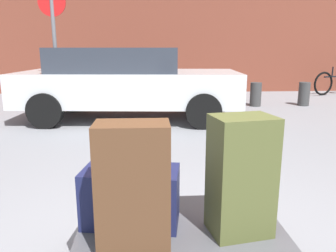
{
  "coord_description": "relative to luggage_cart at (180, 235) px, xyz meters",
  "views": [
    {
      "loc": [
        -0.2,
        -1.86,
        1.41
      ],
      "look_at": [
        0.0,
        1.2,
        0.69
      ],
      "focal_mm": 35.58,
      "sensor_mm": 36.0,
      "label": 1
    }
  ],
  "objects": [
    {
      "name": "no_parking_sign",
      "position": [
        -1.86,
        4.51,
        1.25
      ],
      "size": [
        0.5,
        0.07,
        2.46
      ],
      "color": "slate",
      "rests_on": "ground_plane"
    },
    {
      "name": "bollard_kerb_mid",
      "position": [
        3.74,
        6.21,
        0.02
      ],
      "size": [
        0.27,
        0.27,
        0.59
      ],
      "primitive_type": "cylinder",
      "color": "#383838",
      "rests_on": "ground_plane"
    },
    {
      "name": "parked_car",
      "position": [
        -0.6,
        4.88,
        0.49
      ],
      "size": [
        4.43,
        2.2,
        1.42
      ],
      "color": "silver",
      "rests_on": "ground_plane"
    },
    {
      "name": "bicycle_leaning",
      "position": [
        5.69,
        8.14,
        0.1
      ],
      "size": [
        1.7,
        0.58,
        0.96
      ],
      "color": "black",
      "rests_on": "ground_plane"
    },
    {
      "name": "bollard_kerb_near",
      "position": [
        2.51,
        6.21,
        0.02
      ],
      "size": [
        0.27,
        0.27,
        0.59
      ],
      "primitive_type": "cylinder",
      "color": "#383838",
      "rests_on": "ground_plane"
    },
    {
      "name": "suitcase_olive_rear_left",
      "position": [
        0.34,
        -0.09,
        0.42
      ],
      "size": [
        0.38,
        0.32,
        0.7
      ],
      "primitive_type": "cube",
      "rotation": [
        0.0,
        0.0,
        0.18
      ],
      "color": "#4C5128",
      "rests_on": "luggage_cart"
    },
    {
      "name": "duffel_bag_navy_rear_right",
      "position": [
        -0.3,
        0.06,
        0.25
      ],
      "size": [
        0.62,
        0.39,
        0.35
      ],
      "primitive_type": "cube",
      "rotation": [
        0.0,
        0.0,
        -0.16
      ],
      "color": "#191E47",
      "rests_on": "luggage_cart"
    },
    {
      "name": "suitcase_brown_front_left",
      "position": [
        -0.28,
        -0.23,
        0.42
      ],
      "size": [
        0.39,
        0.23,
        0.7
      ],
      "primitive_type": "cube",
      "rotation": [
        0.0,
        0.0,
        -0.01
      ],
      "color": "#51331E",
      "rests_on": "luggage_cart"
    },
    {
      "name": "luggage_cart",
      "position": [
        0.0,
        0.0,
        0.0
      ],
      "size": [
        1.25,
        0.83,
        0.34
      ],
      "color": "#4C4C51",
      "rests_on": "ground_plane"
    }
  ]
}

